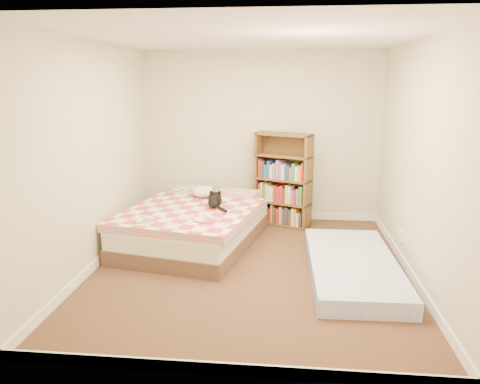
# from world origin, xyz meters

# --- Properties ---
(room) EXTENTS (3.51, 4.01, 2.51)m
(room) POSITION_xyz_m (0.00, 0.00, 1.20)
(room) COLOR #482B1E
(room) RESTS_ON ground
(bed) EXTENTS (1.83, 2.31, 0.55)m
(bed) POSITION_xyz_m (-0.78, 0.76, 0.25)
(bed) COLOR brown
(bed) RESTS_ON room
(bookshelf) EXTENTS (0.91, 0.57, 1.35)m
(bookshelf) POSITION_xyz_m (0.34, 1.69, 0.51)
(bookshelf) COLOR brown
(bookshelf) RESTS_ON room
(floor_mattress) EXTENTS (0.96, 2.05, 0.18)m
(floor_mattress) POSITION_xyz_m (1.13, -0.07, 0.09)
(floor_mattress) COLOR #7D8ED1
(floor_mattress) RESTS_ON room
(black_cat) EXTENTS (0.24, 0.66, 0.15)m
(black_cat) POSITION_xyz_m (-0.52, 0.82, 0.56)
(black_cat) COLOR black
(black_cat) RESTS_ON bed
(white_dog) EXTENTS (0.33, 0.36, 0.15)m
(white_dog) POSITION_xyz_m (-0.75, 1.24, 0.57)
(white_dog) COLOR white
(white_dog) RESTS_ON bed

